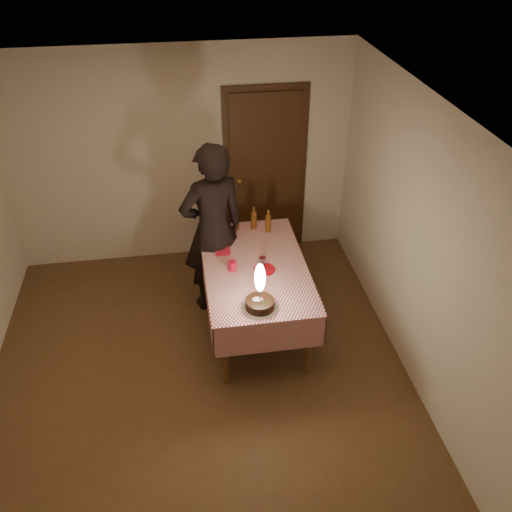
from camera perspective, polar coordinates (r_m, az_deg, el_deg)
name	(u,v)px	position (r m, az deg, el deg)	size (l,w,h in m)	color
ground	(201,381)	(5.36, -5.82, -12.97)	(4.00, 4.50, 0.01)	brown
room_shell	(192,230)	(4.36, -6.70, 2.71)	(4.04, 4.54, 2.62)	beige
dining_table	(255,274)	(5.46, -0.08, -1.94)	(1.02, 1.72, 0.80)	brown
birthday_cake	(260,297)	(4.80, 0.41, -4.32)	(0.33, 0.33, 0.48)	white
red_plate	(264,269)	(5.34, 0.88, -1.42)	(0.22, 0.22, 0.01)	red
red_cup	(232,266)	(5.31, -2.51, -1.04)	(0.08, 0.08, 0.10)	red
clear_cup	(262,261)	(5.38, 0.67, -0.57)	(0.07, 0.07, 0.09)	silver
napkin_stack	(223,251)	(5.60, -3.52, 0.52)	(0.15, 0.15, 0.02)	red
cola_bottle	(219,223)	(5.80, -3.94, 3.48)	(0.10, 0.10, 0.32)	black
amber_bottle_left	(236,220)	(5.91, -2.08, 3.78)	(0.06, 0.06, 0.25)	#5B300F
amber_bottle_right	(268,222)	(5.88, 1.28, 3.62)	(0.06, 0.06, 0.25)	#5B300F
amber_bottle_mid	(254,219)	(5.93, -0.23, 3.95)	(0.06, 0.06, 0.25)	#5B300F
photographer	(213,230)	(5.67, -4.58, 2.78)	(0.81, 0.65, 1.93)	black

